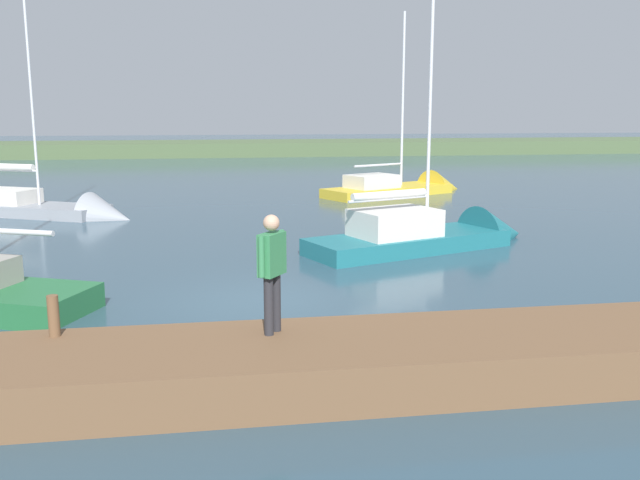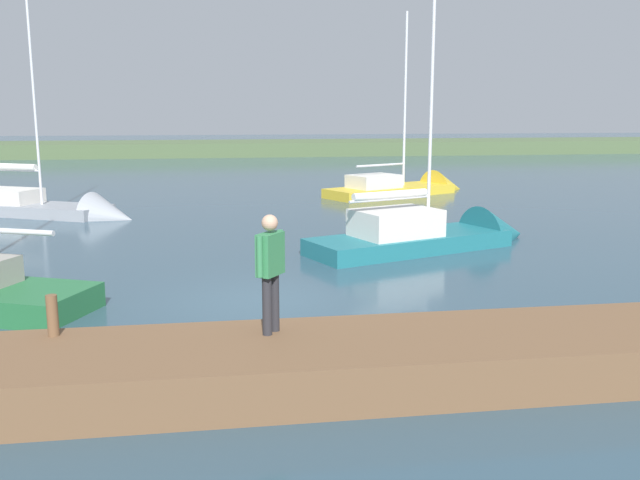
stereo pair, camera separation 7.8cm
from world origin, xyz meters
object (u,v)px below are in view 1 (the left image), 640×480
sailboat_far_left (43,212)px  person_on_dock (272,265)px  mooring_post_near (54,316)px  sailboat_outer_mooring (442,238)px  sailboat_inner_slip (409,191)px

sailboat_far_left → person_on_dock: (-7.18, 17.38, 1.60)m
person_on_dock → sailboat_far_left: bearing=-31.9°
mooring_post_near → sailboat_outer_mooring: size_ratio=0.08×
mooring_post_near → sailboat_far_left: sailboat_far_left is taller
mooring_post_near → sailboat_far_left: size_ratio=0.06×
mooring_post_near → sailboat_outer_mooring: sailboat_outer_mooring is taller
sailboat_far_left → sailboat_outer_mooring: (-12.97, 8.08, 0.11)m
mooring_post_near → sailboat_inner_slip: sailboat_inner_slip is taller
sailboat_inner_slip → sailboat_far_left: bearing=170.2°
sailboat_far_left → person_on_dock: bearing=-40.8°
sailboat_inner_slip → person_on_dock: sailboat_inner_slip is taller
mooring_post_near → person_on_dock: (-3.15, 0.34, 0.72)m
mooring_post_near → sailboat_outer_mooring: (-8.94, -8.96, -0.77)m
sailboat_far_left → person_on_dock: 18.88m
sailboat_far_left → sailboat_outer_mooring: sailboat_far_left is taller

